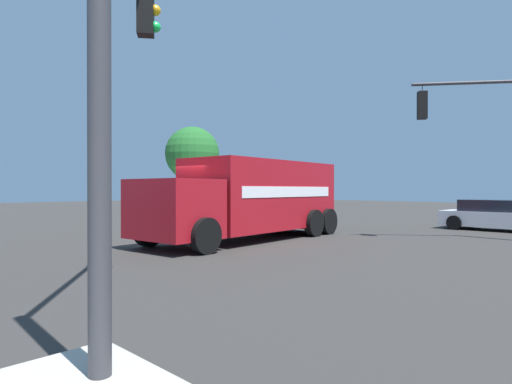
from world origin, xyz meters
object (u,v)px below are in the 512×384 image
Objects in this scene: delivery_truck at (251,198)px; shade_tree_near at (192,154)px; sedan_white at (496,216)px; pedestrian_crossing at (258,197)px; pedestrian_near_corner at (273,198)px; traffic_light_primary at (494,132)px.

shade_tree_near is (-10.70, -17.26, 3.17)m from delivery_truck.
sedan_white is 2.47× the size of pedestrian_crossing.
pedestrian_crossing is (0.35, -1.23, 0.04)m from pedestrian_near_corner.
traffic_light_primary is at bearing 68.06° from pedestrian_crossing.
sedan_white is at bearing 77.98° from pedestrian_near_corner.
delivery_truck is 20.56m from shade_tree_near.
delivery_truck is at bearing 42.99° from pedestrian_crossing.
pedestrian_crossing reaches higher than pedestrian_near_corner.
delivery_truck is at bearing 58.20° from shade_tree_near.
pedestrian_near_corner reaches higher than sedan_white.
pedestrian_crossing is 0.26× the size of shade_tree_near.
traffic_light_primary is at bearing 14.01° from sedan_white.
pedestrian_near_corner is at bearing 108.33° from shade_tree_near.
shade_tree_near is at bearing -102.86° from traffic_light_primary.
shade_tree_near reaches higher than pedestrian_near_corner.
delivery_truck is 4.79× the size of pedestrian_crossing.
traffic_light_primary is at bearing 65.61° from pedestrian_near_corner.
delivery_truck is at bearing 39.06° from pedestrian_near_corner.
pedestrian_near_corner is at bearing -102.02° from sedan_white.
pedestrian_crossing is at bearing -111.94° from traffic_light_primary.
traffic_light_primary is 5.37m from sedan_white.
pedestrian_near_corner is 0.25× the size of shade_tree_near.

